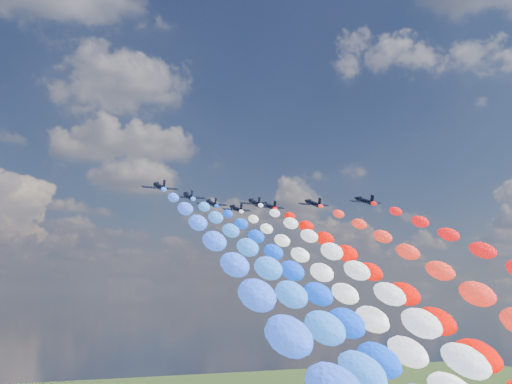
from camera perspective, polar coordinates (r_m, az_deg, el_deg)
name	(u,v)px	position (r m, az deg, el deg)	size (l,w,h in m)	color
jet_0	(160,187)	(135.37, -9.15, 0.51)	(7.94, 10.65, 2.35)	black
trail_0	(274,340)	(71.44, 1.70, -13.92)	(5.75, 126.98, 60.31)	#2857FF
jet_1	(188,196)	(147.97, -6.44, -0.38)	(7.94, 10.65, 2.35)	black
trail_1	(307,332)	(85.22, 4.83, -13.15)	(5.75, 126.98, 60.31)	#2870F5
jet_2	(212,203)	(159.59, -4.24, -1.07)	(7.94, 10.65, 2.35)	black
trail_2	(330,327)	(97.88, 7.09, -12.61)	(5.75, 126.98, 60.31)	#0B40F6
jet_3	(255,203)	(157.90, -0.14, -1.01)	(7.94, 10.65, 2.35)	black
trail_3	(404,327)	(98.67, 13.93, -12.39)	(5.75, 126.98, 60.31)	white
jet_4	(236,209)	(169.98, -1.90, -1.60)	(7.94, 10.65, 2.35)	black
trail_4	(358,323)	(109.47, 9.66, -12.20)	(5.75, 126.98, 60.31)	white
jet_5	(269,206)	(164.35, 1.23, -1.34)	(7.94, 10.65, 2.35)	black
trail_5	(418,325)	(105.91, 15.19, -12.11)	(5.75, 126.98, 60.31)	#F40901
jet_6	(313,203)	(160.14, 5.45, -1.08)	(7.94, 10.65, 2.35)	black
trail_6	(500,327)	(104.88, 22.21, -11.78)	(5.75, 126.98, 60.31)	red
jet_7	(364,201)	(157.16, 10.27, -0.82)	(7.94, 10.65, 2.35)	black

